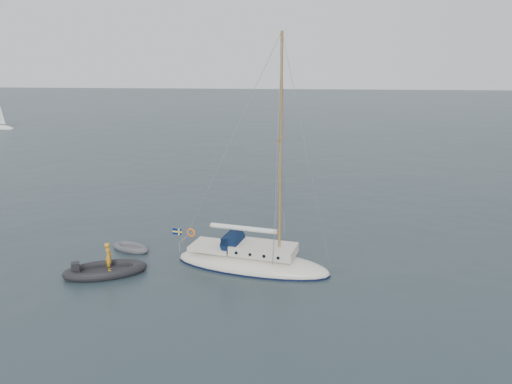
{
  "coord_description": "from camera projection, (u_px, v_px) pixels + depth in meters",
  "views": [
    {
      "loc": [
        1.97,
        -25.87,
        11.21
      ],
      "look_at": [
        -0.36,
        0.0,
        4.09
      ],
      "focal_mm": 35.0,
      "sensor_mm": 36.0,
      "label": 1
    }
  ],
  "objects": [
    {
      "name": "ground",
      "position": [
        262.0,
        262.0,
        27.98
      ],
      "size": [
        300.0,
        300.0,
        0.0
      ],
      "primitive_type": "plane",
      "color": "black",
      "rests_on": "ground"
    },
    {
      "name": "dinghy",
      "position": [
        131.0,
        248.0,
        29.69
      ],
      "size": [
        2.53,
        1.14,
        0.36
      ],
      "rotation": [
        0.0,
        0.0,
        -0.4
      ],
      "color": "#4F4E53",
      "rests_on": "ground"
    },
    {
      "name": "sailboat",
      "position": [
        252.0,
        251.0,
        27.08
      ],
      "size": [
        9.07,
        2.72,
        12.92
      ],
      "rotation": [
        0.0,
        0.0,
        -0.22
      ],
      "color": "beige",
      "rests_on": "ground"
    },
    {
      "name": "rib",
      "position": [
        105.0,
        269.0,
        26.39
      ],
      "size": [
        4.35,
        1.98,
        1.78
      ],
      "rotation": [
        0.0,
        0.0,
        0.39
      ],
      "color": "black",
      "rests_on": "ground"
    }
  ]
}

